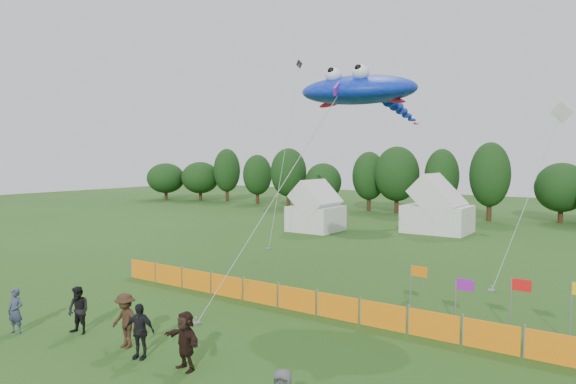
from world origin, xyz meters
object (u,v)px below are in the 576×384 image
Objects in this scene: barrier_fence at (297,299)px; spectator_a at (16,311)px; spectator_b at (78,310)px; tent_left at (316,210)px; spectator_f at (185,341)px; spectator_d at (139,331)px; stingray_kite at (363,91)px; tent_right at (437,210)px; spectator_c at (125,320)px.

spectator_a is (-7.14, -8.35, 0.35)m from barrier_fence.
spectator_a is 0.95× the size of spectator_b.
tent_left is 30.62m from spectator_f.
spectator_a is at bearing 171.14° from spectator_d.
spectator_b is at bearing -76.41° from tent_left.
stingray_kite reaches higher than barrier_fence.
stingray_kite is (7.67, 13.46, 9.02)m from spectator_a.
tent_right reaches higher than tent_left.
stingray_kite is (1.91, 12.37, 8.96)m from spectator_d.
spectator_b is 3.77m from spectator_d.
tent_right is at bearing 72.61° from spectator_d.
tent_left is 2.24× the size of spectator_f.
spectator_d is at bearing -162.49° from spectator_f.
spectator_c is (-2.54, -6.93, 0.46)m from barrier_fence.
spectator_f reaches higher than barrier_fence.
barrier_fence is 10.68m from stingray_kite.
spectator_a is 5.86m from spectator_d.
spectator_c is at bearing -89.86° from tent_right.
spectator_c is at bearing -110.16° from barrier_fence.
spectator_d is at bearing -10.44° from spectator_a.
tent_left is 0.75× the size of tent_right.
spectator_b is at bearing 156.97° from spectator_d.
tent_left is 2.26× the size of spectator_d.
tent_right reaches higher than spectator_c.
spectator_f is (3.17, -33.27, -1.04)m from tent_right.
stingray_kite reaches higher than spectator_b.
spectator_c reaches higher than spectator_d.
spectator_f is at bearing -89.95° from stingray_kite.
spectator_a is (4.76, -29.26, -0.99)m from tent_left.
spectator_d is at bearing -15.97° from spectator_c.
tent_left reaches higher than spectator_b.
tent_right is 2.87× the size of spectator_c.
tent_right is at bearing 98.51° from stingray_kite.
spectator_f is at bearing -13.33° from spectator_d.
spectator_a reaches higher than barrier_fence.
tent_right is 2.98× the size of spectator_f.
tent_right is 33.36m from spectator_b.
barrier_fence is 11.42× the size of spectator_c.
tent_right is at bearing 95.72° from barrier_fence.
tent_right is (9.27, 5.30, 0.12)m from tent_left.
tent_left is at bearing 125.28° from spectator_f.
barrier_fence is 11.94× the size of spectator_d.
tent_right is 33.51m from spectator_d.
tent_left is 0.19× the size of barrier_fence.
spectator_a is at bearing -97.44° from tent_right.
barrier_fence is 11.85× the size of spectator_f.
spectator_d is 0.99× the size of spectator_f.
tent_left reaches higher than spectator_d.
tent_left is 2.32× the size of spectator_b.
spectator_a is 0.92× the size of spectator_f.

